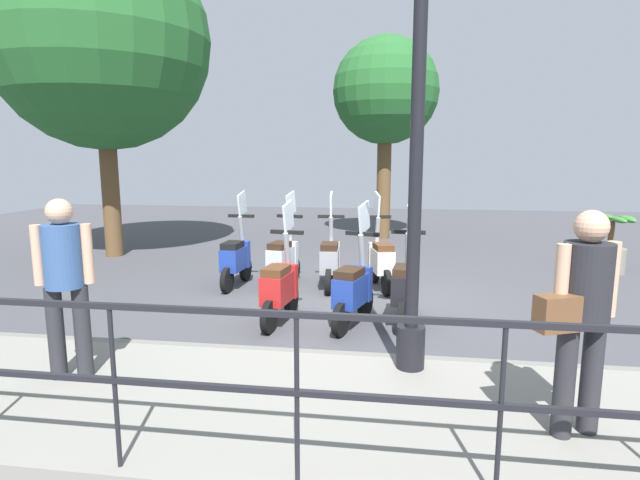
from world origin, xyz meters
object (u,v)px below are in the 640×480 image
scooter_far_0 (381,259)px  scooter_far_2 (283,258)px  pedestrian_with_bag (582,307)px  potted_palm (610,248)px  lamp_post_near (416,164)px  tree_distant (386,92)px  scooter_near_1 (354,288)px  tree_large (100,41)px  scooter_near_2 (280,286)px  scooter_far_3 (236,257)px  scooter_near_0 (405,286)px  scooter_far_1 (330,259)px  pedestrian_distant (64,275)px

scooter_far_0 → scooter_far_2: (-0.10, 1.56, 0.00)m
pedestrian_with_bag → potted_palm: bearing=-46.0°
lamp_post_near → tree_distant: (8.54, 0.42, 1.68)m
scooter_near_1 → tree_large: bearing=72.1°
tree_large → scooter_far_0: tree_large is taller
scooter_near_2 → scooter_far_3: (1.68, 1.11, 0.00)m
scooter_near_0 → scooter_far_2: size_ratio=1.00×
scooter_near_2 → scooter_far_2: bearing=18.4°
scooter_far_3 → scooter_far_0: bearing=-81.9°
pedestrian_with_bag → scooter_far_1: pedestrian_with_bag is taller
lamp_post_near → scooter_far_2: size_ratio=2.75×
tree_distant → tree_large: bearing=119.5°
pedestrian_with_bag → scooter_near_2: (2.50, 2.67, -0.60)m
lamp_post_near → potted_palm: bearing=-36.1°
tree_large → scooter_near_1: tree_large is taller
scooter_near_1 → scooter_far_2: (1.75, 1.27, 0.00)m
potted_palm → scooter_far_0: bearing=113.5°
tree_large → scooter_far_1: 6.62m
tree_distant → scooter_far_3: tree_distant is taller
scooter_far_3 → tree_distant: bearing=-19.4°
tree_large → potted_palm: (-0.18, -9.86, -3.96)m
scooter_near_0 → scooter_near_2: size_ratio=1.00×
tree_distant → scooter_near_2: (-7.04, 1.15, -3.21)m
pedestrian_with_bag → scooter_far_1: bearing=5.2°
scooter_near_1 → scooter_far_3: bearing=67.9°
potted_palm → scooter_near_1: size_ratio=0.69×
scooter_far_2 → tree_distant: bearing=-4.4°
pedestrian_with_bag → scooter_near_1: 3.11m
tree_distant → scooter_near_2: size_ratio=3.29×
scooter_near_2 → scooter_far_1: (1.80, -0.41, 0.00)m
lamp_post_near → scooter_far_3: size_ratio=2.75×
pedestrian_with_bag → potted_palm: 6.74m
tree_large → scooter_far_3: 5.63m
scooter_near_2 → scooter_far_0: bearing=-25.8°
pedestrian_with_bag → tree_large: (6.33, 7.18, 3.33)m
scooter_near_0 → scooter_near_2: same height
potted_palm → scooter_near_0: 5.10m
scooter_far_0 → scooter_far_2: same height
pedestrian_with_bag → scooter_far_1: 4.89m
pedestrian_with_bag → scooter_far_3: 5.66m
pedestrian_with_bag → scooter_far_2: (4.26, 3.01, -0.60)m
lamp_post_near → potted_palm: size_ratio=3.99×
scooter_far_1 → scooter_far_2: same height
pedestrian_distant → scooter_far_2: bearing=146.6°
tree_large → scooter_near_2: tree_large is taller
potted_palm → scooter_far_1: bearing=110.6°
lamp_post_near → scooter_near_0: size_ratio=2.75×
lamp_post_near → potted_palm: lamp_post_near is taller
tree_distant → scooter_far_1: (-5.23, 0.74, -3.21)m
scooter_far_2 → pedestrian_distant: bearing=176.2°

